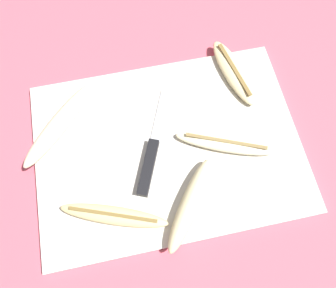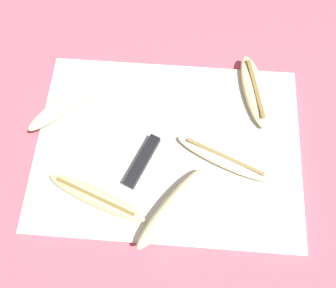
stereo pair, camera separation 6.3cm
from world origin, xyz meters
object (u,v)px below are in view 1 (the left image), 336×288
at_px(knife, 150,159).
at_px(banana_soft_right, 190,204).
at_px(banana_pale_long, 225,143).
at_px(banana_ripe_center, 234,72).
at_px(banana_bright_far, 59,124).
at_px(banana_spotted_left, 114,216).

distance_m(knife, banana_soft_right, 0.12).
xyz_separation_m(banana_pale_long, banana_ripe_center, (0.06, 0.15, 0.00)).
height_order(banana_pale_long, banana_bright_far, banana_bright_far).
relative_size(banana_pale_long, banana_ripe_center, 1.11).
distance_m(banana_ripe_center, banana_bright_far, 0.37).
xyz_separation_m(banana_ripe_center, banana_soft_right, (-0.15, -0.25, 0.01)).
bearing_deg(knife, banana_spotted_left, -109.16).
bearing_deg(banana_pale_long, banana_spotted_left, -158.20).
bearing_deg(banana_soft_right, banana_ripe_center, 58.65).
distance_m(knife, banana_pale_long, 0.15).
distance_m(banana_spotted_left, banana_pale_long, 0.25).
height_order(knife, banana_bright_far, banana_bright_far).
xyz_separation_m(knife, banana_pale_long, (0.15, -0.00, 0.00)).
height_order(knife, banana_pale_long, banana_pale_long).
bearing_deg(banana_bright_far, banana_ripe_center, 7.64).
xyz_separation_m(banana_ripe_center, banana_bright_far, (-0.37, -0.05, 0.01)).
bearing_deg(banana_spotted_left, banana_soft_right, -4.08).
distance_m(knife, banana_bright_far, 0.19).
relative_size(banana_bright_far, banana_soft_right, 1.04).
relative_size(banana_pale_long, banana_soft_right, 1.15).
bearing_deg(banana_ripe_center, knife, -143.88).
height_order(knife, banana_spotted_left, banana_spotted_left).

